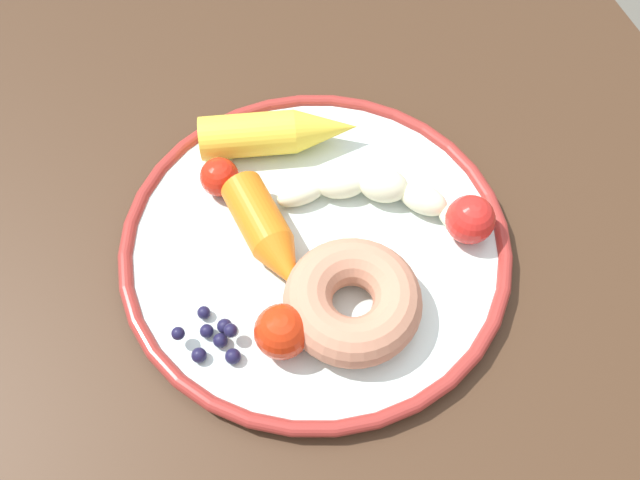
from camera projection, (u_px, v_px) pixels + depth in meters
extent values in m
cube|color=#3F2919|center=(335.00, 314.00, 0.55)|extent=(1.12, 0.80, 0.03)
cube|color=#3E2413|center=(433.00, 101.00, 1.16)|extent=(0.05, 0.05, 0.70)
cube|color=#3E2413|center=(30.00, 193.00, 1.06)|extent=(0.05, 0.05, 0.70)
cylinder|color=silver|center=(320.00, 244.00, 0.56)|extent=(0.31, 0.31, 0.01)
torus|color=maroon|center=(320.00, 240.00, 0.56)|extent=(0.32, 0.32, 0.01)
ellipsoid|color=#E8E9BF|center=(459.00, 223.00, 0.55)|extent=(0.05, 0.04, 0.02)
ellipsoid|color=#E8E9BF|center=(423.00, 199.00, 0.56)|extent=(0.05, 0.05, 0.02)
ellipsoid|color=#E8E9BF|center=(383.00, 185.00, 0.57)|extent=(0.05, 0.05, 0.03)
ellipsoid|color=#E8E9BF|center=(341.00, 184.00, 0.57)|extent=(0.03, 0.05, 0.02)
ellipsoid|color=#E8E9BF|center=(300.00, 194.00, 0.57)|extent=(0.02, 0.04, 0.02)
cylinder|color=orange|center=(257.00, 215.00, 0.55)|extent=(0.07, 0.05, 0.04)
cone|color=orange|center=(285.00, 267.00, 0.52)|extent=(0.05, 0.04, 0.04)
cylinder|color=yellow|center=(248.00, 135.00, 0.59)|extent=(0.05, 0.09, 0.04)
cone|color=yellow|center=(326.00, 129.00, 0.59)|extent=(0.05, 0.06, 0.04)
torus|color=tan|center=(353.00, 301.00, 0.51)|extent=(0.15, 0.15, 0.04)
sphere|color=#191638|center=(220.00, 340.00, 0.50)|extent=(0.01, 0.01, 0.01)
sphere|color=#191638|center=(233.00, 356.00, 0.50)|extent=(0.01, 0.01, 0.01)
sphere|color=#191638|center=(207.00, 332.00, 0.51)|extent=(0.01, 0.01, 0.01)
sphere|color=#191638|center=(199.00, 355.00, 0.50)|extent=(0.01, 0.01, 0.01)
sphere|color=#191638|center=(225.00, 327.00, 0.51)|extent=(0.01, 0.01, 0.01)
sphere|color=#191638|center=(204.00, 313.00, 0.52)|extent=(0.01, 0.01, 0.01)
sphere|color=#191638|center=(178.00, 332.00, 0.50)|extent=(0.01, 0.01, 0.01)
sphere|color=#191638|center=(231.00, 330.00, 0.50)|extent=(0.01, 0.01, 0.01)
sphere|color=red|center=(282.00, 332.00, 0.49)|extent=(0.04, 0.04, 0.04)
sphere|color=red|center=(470.00, 220.00, 0.54)|extent=(0.04, 0.04, 0.04)
sphere|color=red|center=(220.00, 177.00, 0.57)|extent=(0.03, 0.03, 0.03)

